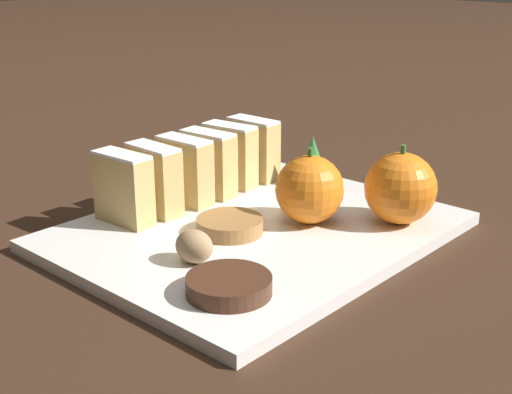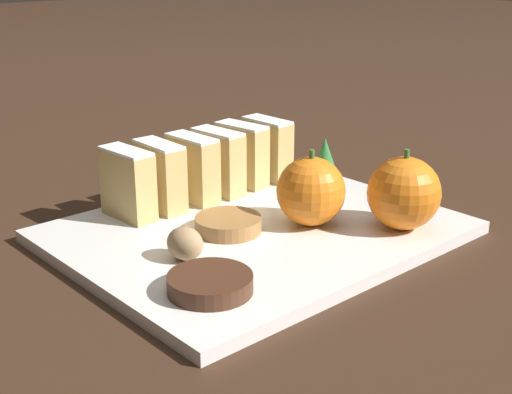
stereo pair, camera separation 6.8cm
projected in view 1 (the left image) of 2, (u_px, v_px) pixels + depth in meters
ground_plane at (256, 237)px, 0.70m from camera, size 6.00×6.00×0.00m
serving_platter at (256, 232)px, 0.70m from camera, size 0.29×0.36×0.01m
stollen_slice_front at (123, 188)px, 0.69m from camera, size 0.06×0.03×0.07m
stollen_slice_second at (154, 179)px, 0.72m from camera, size 0.06×0.03×0.07m
stollen_slice_third at (183, 171)px, 0.74m from camera, size 0.06×0.03×0.07m
stollen_slice_fourth at (208, 163)px, 0.77m from camera, size 0.06×0.03×0.07m
stollen_slice_fifth at (230, 155)px, 0.80m from camera, size 0.06×0.03×0.07m
stollen_slice_sixth at (253, 149)px, 0.83m from camera, size 0.06×0.03×0.07m
orange_near at (400, 188)px, 0.69m from camera, size 0.07×0.07×0.08m
orange_far at (309, 189)px, 0.69m from camera, size 0.07×0.07×0.08m
walnut at (194, 246)px, 0.61m from camera, size 0.04×0.03×0.03m
chocolate_cookie at (229, 285)px, 0.56m from camera, size 0.07×0.07×0.01m
gingerbread_cookie at (230, 225)px, 0.68m from camera, size 0.06×0.06×0.01m
evergreen_sprig at (312, 161)px, 0.80m from camera, size 0.04×0.04×0.06m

